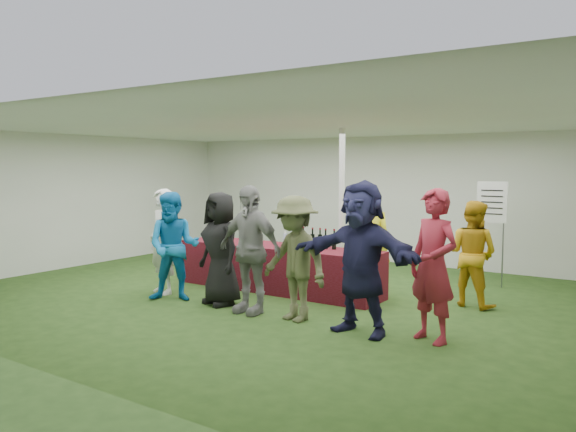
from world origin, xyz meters
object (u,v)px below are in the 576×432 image
Objects in this scene: serving_table at (278,268)px; customer_2 at (220,248)px; customer_4 at (295,258)px; dump_bucket at (363,250)px; wine_list_sign at (492,210)px; staff_pourer at (371,243)px; customer_1 at (174,247)px; customer_0 at (163,241)px; customer_5 at (361,257)px; customer_6 at (433,265)px; staff_back at (472,254)px; customer_3 at (249,249)px.

customer_2 reaches higher than serving_table.
customer_2 is 1.00× the size of customer_4.
dump_bucket is 0.13× the size of wine_list_sign.
staff_pourer is 1.94m from customer_4.
serving_table is 2.16× the size of customer_1.
serving_table is 1.35m from customer_2.
serving_table is 1.74m from dump_bucket.
customer_0 reaches higher than customer_4.
serving_table is 2.70m from customer_5.
customer_6 is at bearing 16.46° from customer_0.
customer_4 is at bearing 63.64° from staff_back.
staff_pourer is 1.01× the size of customer_1.
customer_0 is at bearing 37.04° from staff_back.
wine_list_sign is 0.95× the size of customer_5.
customer_3 is at bearing -70.96° from serving_table.
wine_list_sign is 1.08× the size of customer_1.
customer_3 is at bearing 44.64° from staff_pourer.
customer_2 is 1.41m from customer_4.
staff_pourer is at bearing 96.86° from customer_4.
customer_2 is at bearing -150.63° from dump_bucket.
customer_0 reaches higher than customer_1.
customer_1 is at bearing -165.18° from customer_4.
customer_0 is 1.01× the size of customer_4.
customer_6 reaches higher than customer_3.
staff_back is 1.96m from customer_6.
customer_4 is (1.40, -0.13, -0.00)m from customer_2.
customer_6 is at bearing -27.52° from customer_1.
customer_6 is at bearing 17.03° from customer_4.
customer_6 is at bearing 112.94° from staff_pourer.
customer_1 is at bearing -122.17° from serving_table.
staff_pourer is at bearing 118.71° from customer_5.
customer_2 reaches higher than dump_bucket.
customer_3 is (-1.18, -1.18, 0.06)m from dump_bucket.
customer_2 is (-1.60, -1.80, -0.00)m from staff_pourer.
customer_2 is at bearing 15.14° from customer_0.
customer_0 is at bearing 12.20° from staff_pourer.
wine_list_sign is at bearing 56.15° from customer_0.
customer_0 is 0.94× the size of customer_3.
customer_5 is (-0.75, -2.14, 0.17)m from staff_back.
serving_table is 1.91m from customer_4.
dump_bucket is at bearing 34.74° from customer_0.
customer_6 is at bearing 106.06° from staff_back.
customer_5 reaches higher than staff_back.
staff_pourer reaches higher than customer_2.
serving_table is 1.79m from customer_1.
staff_pourer reaches higher than customer_1.
customer_5 is at bearing 13.46° from customer_0.
staff_pourer is 1.56m from staff_back.
customer_2 is at bearing -177.47° from customer_5.
dump_bucket is 0.14× the size of staff_pourer.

